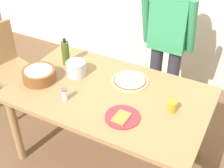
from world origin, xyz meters
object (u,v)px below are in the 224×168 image
object	(u,v)px
pizza_raw_on_board	(130,81)
popcorn_bowl	(39,74)
plate_with_slice	(122,117)
salt_shaker	(65,94)
cup_orange	(172,106)
olive_oil_bottle	(66,53)
dining_table	(109,101)
chair_wooden_left	(6,64)
steel_pot	(76,68)
person_cook	(168,39)

from	to	relation	value
pizza_raw_on_board	popcorn_bowl	xyz separation A→B (m)	(-0.69, -0.33, 0.05)
plate_with_slice	salt_shaker	distance (m)	0.49
plate_with_slice	cup_orange	bearing A→B (deg)	39.54
salt_shaker	popcorn_bowl	bearing A→B (deg)	160.39
olive_oil_bottle	cup_orange	world-z (taller)	olive_oil_bottle
dining_table	pizza_raw_on_board	world-z (taller)	pizza_raw_on_board
dining_table	chair_wooden_left	world-z (taller)	chair_wooden_left
olive_oil_bottle	pizza_raw_on_board	bearing A→B (deg)	1.18
plate_with_slice	steel_pot	bearing A→B (deg)	152.37
popcorn_bowl	olive_oil_bottle	bearing A→B (deg)	80.64
plate_with_slice	salt_shaker	bearing A→B (deg)	-177.52
pizza_raw_on_board	salt_shaker	world-z (taller)	salt_shaker
plate_with_slice	olive_oil_bottle	world-z (taller)	olive_oil_bottle
person_cook	chair_wooden_left	distance (m)	1.68
chair_wooden_left	cup_orange	world-z (taller)	chair_wooden_left
olive_oil_bottle	salt_shaker	world-z (taller)	olive_oil_bottle
person_cook	steel_pot	world-z (taller)	person_cook
person_cook	plate_with_slice	size ratio (longest dim) A/B	6.23
pizza_raw_on_board	olive_oil_bottle	world-z (taller)	olive_oil_bottle
popcorn_bowl	salt_shaker	bearing A→B (deg)	-19.61
person_cook	olive_oil_bottle	world-z (taller)	person_cook
dining_table	olive_oil_bottle	distance (m)	0.62
chair_wooden_left	cup_orange	distance (m)	1.86
plate_with_slice	steel_pot	distance (m)	0.68
dining_table	steel_pot	size ratio (longest dim) A/B	9.22
dining_table	pizza_raw_on_board	distance (m)	0.25
person_cook	cup_orange	world-z (taller)	person_cook
person_cook	salt_shaker	distance (m)	1.11
person_cook	chair_wooden_left	size ratio (longest dim) A/B	1.71
salt_shaker	person_cook	bearing A→B (deg)	64.83
steel_pot	cup_orange	xyz separation A→B (m)	(0.89, -0.07, -0.02)
cup_orange	plate_with_slice	bearing A→B (deg)	-140.46
steel_pot	popcorn_bowl	bearing A→B (deg)	-137.73
dining_table	olive_oil_bottle	size ratio (longest dim) A/B	6.25
olive_oil_bottle	steel_pot	size ratio (longest dim) A/B	1.48
cup_orange	salt_shaker	size ratio (longest dim) A/B	0.80
person_cook	cup_orange	size ratio (longest dim) A/B	19.06
dining_table	pizza_raw_on_board	xyz separation A→B (m)	(0.09, 0.21, 0.10)
dining_table	salt_shaker	distance (m)	0.38
chair_wooden_left	salt_shaker	size ratio (longest dim) A/B	8.96
plate_with_slice	chair_wooden_left	bearing A→B (deg)	165.50
dining_table	cup_orange	bearing A→B (deg)	1.81
person_cook	olive_oil_bottle	size ratio (longest dim) A/B	6.33
pizza_raw_on_board	cup_orange	world-z (taller)	cup_orange
pizza_raw_on_board	steel_pot	size ratio (longest dim) A/B	1.82
pizza_raw_on_board	steel_pot	distance (m)	0.48
person_cook	chair_wooden_left	world-z (taller)	person_cook
steel_pot	pizza_raw_on_board	bearing A→B (deg)	14.93
popcorn_bowl	pizza_raw_on_board	bearing A→B (deg)	25.81
dining_table	salt_shaker	world-z (taller)	salt_shaker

